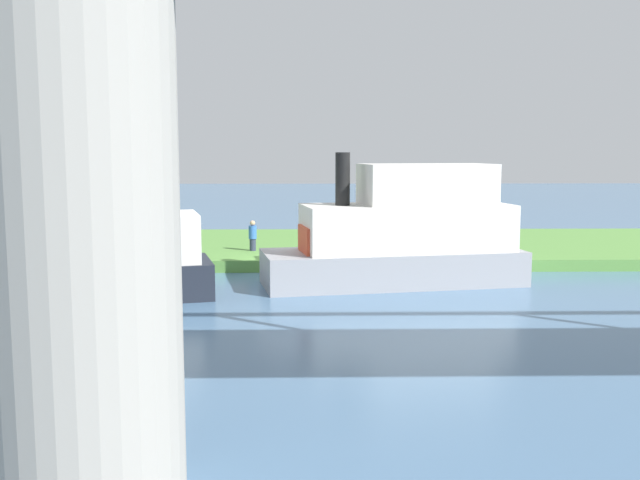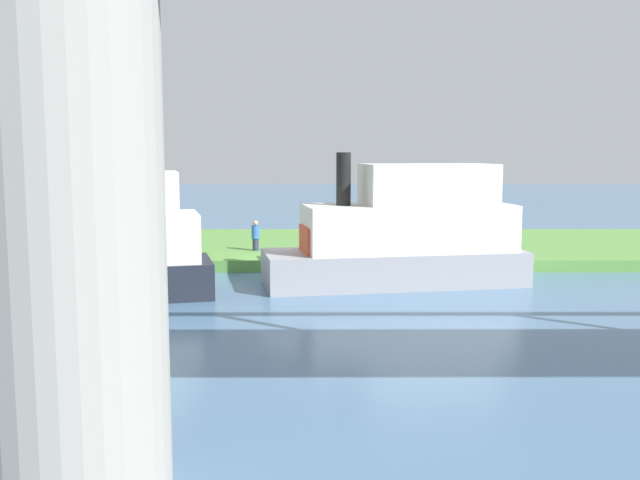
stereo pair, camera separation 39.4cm
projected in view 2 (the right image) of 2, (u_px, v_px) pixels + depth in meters
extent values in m
plane|color=#4C7093|center=(291.00, 273.00, 29.96)|extent=(160.00, 160.00, 0.00)
cube|color=#5B9342|center=(295.00, 247.00, 35.88)|extent=(80.00, 12.00, 0.50)
cylinder|color=#9E998E|center=(64.00, 161.00, 10.30)|extent=(2.83, 2.83, 9.86)
cylinder|color=#2D334C|center=(256.00, 245.00, 32.91)|extent=(0.29, 0.29, 0.55)
cylinder|color=blue|center=(256.00, 232.00, 32.84)|extent=(0.51, 0.51, 0.60)
sphere|color=tan|center=(255.00, 223.00, 32.79)|extent=(0.24, 0.24, 0.24)
cylinder|color=brown|center=(391.00, 244.00, 31.81)|extent=(0.20, 0.20, 0.86)
cube|color=#99999E|center=(393.00, 267.00, 27.25)|extent=(10.20, 4.93, 1.30)
cube|color=white|center=(408.00, 227.00, 27.16)|extent=(8.22, 4.26, 1.74)
cube|color=white|center=(428.00, 184.00, 27.09)|extent=(5.25, 3.30, 1.52)
cylinder|color=black|center=(344.00, 179.00, 26.48)|extent=(0.54, 0.54, 1.96)
cube|color=#D84C2D|center=(326.00, 239.00, 26.64)|extent=(2.06, 2.23, 0.98)
cube|color=#1E232D|center=(73.00, 281.00, 24.54)|extent=(9.80, 5.26, 1.24)
cube|color=white|center=(88.00, 239.00, 24.48)|extent=(7.91, 4.51, 1.66)
cube|color=white|center=(108.00, 193.00, 24.47)|extent=(5.09, 3.41, 1.45)
cylinder|color=black|center=(10.00, 188.00, 23.69)|extent=(0.52, 0.52, 1.86)
sphere|color=orange|center=(124.00, 347.00, 17.69)|extent=(0.50, 0.50, 0.50)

